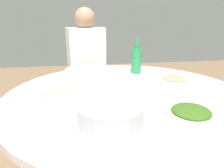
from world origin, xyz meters
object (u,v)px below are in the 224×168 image
object	(u,v)px
green_bottle	(136,60)
rice_bowl	(111,113)
round_dining_table	(127,106)
diner_left	(86,56)
dish_noodles	(56,95)
dish_shrimp	(174,80)
stool_for_diner_left	(88,108)
dish_greens	(191,113)
soup_bowl	(87,75)

from	to	relation	value
green_bottle	rice_bowl	bearing A→B (deg)	-22.56
round_dining_table	diner_left	bearing A→B (deg)	-167.72
round_dining_table	dish_noodles	xyz separation A→B (m)	(0.02, -0.39, 0.10)
dish_shrimp	stool_for_diner_left	bearing A→B (deg)	-144.99
dish_noodles	dish_greens	bearing A→B (deg)	60.77
diner_left	dish_noodles	bearing A→B (deg)	-11.46
rice_bowl	diner_left	size ratio (longest dim) A/B	0.35
round_dining_table	dish_greens	world-z (taller)	dish_greens
round_dining_table	diner_left	distance (m)	0.95
dish_greens	stool_for_diner_left	distance (m)	1.42
round_dining_table	stool_for_diner_left	size ratio (longest dim) A/B	2.89
dish_greens	green_bottle	world-z (taller)	green_bottle
soup_bowl	dish_noodles	world-z (taller)	soup_bowl
dish_greens	stool_for_diner_left	xyz separation A→B (m)	(-1.26, -0.39, -0.52)
dish_greens	dish_shrimp	bearing A→B (deg)	162.24
diner_left	stool_for_diner_left	bearing A→B (deg)	0.00
dish_shrimp	dish_greens	size ratio (longest dim) A/B	0.96
dish_noodles	diner_left	distance (m)	0.96
rice_bowl	green_bottle	xyz separation A→B (m)	(-0.72, 0.30, 0.06)
rice_bowl	stool_for_diner_left	distance (m)	1.36
diner_left	dish_shrimp	bearing A→B (deg)	35.01
dish_greens	green_bottle	size ratio (longest dim) A/B	0.81
round_dining_table	stool_for_diner_left	xyz separation A→B (m)	(-0.92, -0.20, -0.42)
rice_bowl	dish_shrimp	bearing A→B (deg)	133.55
dish_greens	dish_noodles	bearing A→B (deg)	-119.23
round_dining_table	dish_noodles	distance (m)	0.40
dish_noodles	diner_left	size ratio (longest dim) A/B	0.29
rice_bowl	soup_bowl	xyz separation A→B (m)	(-0.61, -0.07, -0.01)
dish_shrimp	round_dining_table	bearing A→B (deg)	-67.34
green_bottle	stool_for_diner_left	world-z (taller)	green_bottle
soup_bowl	stool_for_diner_left	bearing A→B (deg)	178.33
rice_bowl	dish_shrimp	world-z (taller)	rice_bowl
dish_noodles	green_bottle	bearing A→B (deg)	127.46
rice_bowl	dish_greens	distance (m)	0.33
rice_bowl	dish_noodles	xyz separation A→B (m)	(-0.30, -0.25, -0.02)
dish_greens	rice_bowl	bearing A→B (deg)	-93.80
stool_for_diner_left	diner_left	size ratio (longest dim) A/B	0.61
soup_bowl	green_bottle	size ratio (longest dim) A/B	1.26
round_dining_table	stool_for_diner_left	distance (m)	1.03
dish_greens	stool_for_diner_left	world-z (taller)	dish_greens
rice_bowl	stool_for_diner_left	bearing A→B (deg)	-177.42
stool_for_diner_left	dish_noodles	bearing A→B (deg)	-11.46
dish_shrimp	stool_for_diner_left	distance (m)	1.08
dish_greens	diner_left	bearing A→B (deg)	-162.91
rice_bowl	diner_left	distance (m)	1.24
diner_left	round_dining_table	bearing A→B (deg)	12.28
rice_bowl	dish_noodles	bearing A→B (deg)	-140.78
round_dining_table	dish_shrimp	bearing A→B (deg)	112.66
dish_noodles	diner_left	bearing A→B (deg)	168.54
round_dining_table	dish_shrimp	distance (m)	0.39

